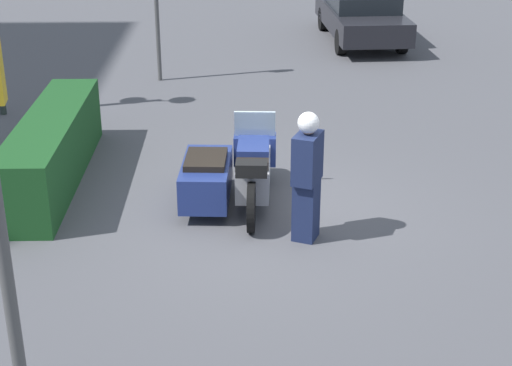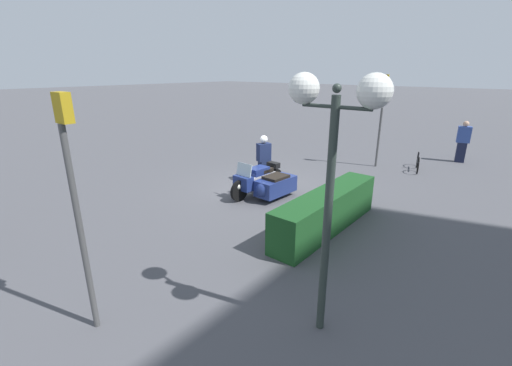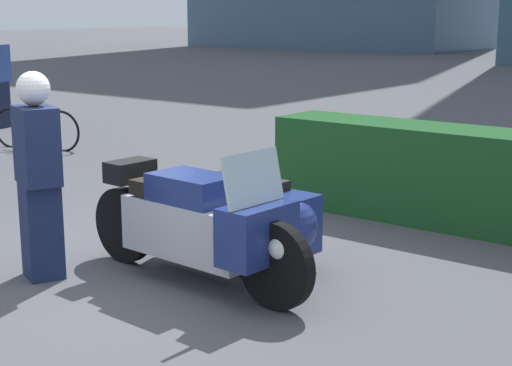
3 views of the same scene
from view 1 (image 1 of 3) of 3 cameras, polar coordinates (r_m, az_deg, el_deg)
The scene contains 6 objects.
ground_plane at distance 10.57m, azimuth 0.87°, elevation -2.88°, with size 160.00×160.00×0.00m, color #4C4C51.
police_motorcycle at distance 11.00m, azimuth -1.98°, elevation 0.89°, with size 2.40×1.37×1.16m.
officer_rider at distance 9.81m, azimuth 3.73°, elevation 0.69°, with size 0.54×0.44×1.71m.
hedge_bush_curbside at distance 12.11m, azimuth -14.57°, elevation 2.44°, with size 4.03×0.77×1.01m, color #19471E.
traffic_light_far at distance 5.12m, azimuth -17.95°, elevation -4.17°, with size 0.22×0.28×3.71m.
parked_car_background at distance 20.66m, azimuth 7.65°, elevation 12.07°, with size 4.47×1.93×1.27m.
Camera 1 is at (-9.47, 0.39, 4.68)m, focal length 55.00 mm.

